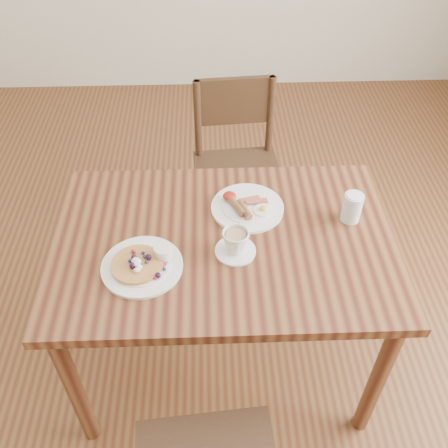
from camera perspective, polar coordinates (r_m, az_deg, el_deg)
The scene contains 7 objects.
ground at distance 2.34m, azimuth 0.00°, elevation -14.61°, with size 5.00×5.00×0.00m, color #562C18.
dining_table at distance 1.82m, azimuth 0.00°, elevation -3.84°, with size 1.20×0.80×0.75m.
chair_far at distance 2.50m, azimuth 1.51°, elevation 7.01°, with size 0.45×0.45×0.88m.
pancake_plate at distance 1.66m, azimuth -9.24°, elevation -4.54°, with size 0.27×0.27×0.06m.
breakfast_plate at distance 1.85m, azimuth 2.57°, elevation 1.98°, with size 0.27×0.27×0.04m.
teacup_saucer at distance 1.67m, azimuth 1.33°, elevation -2.17°, with size 0.14×0.14×0.09m.
water_glass at distance 1.84m, azimuth 14.42°, elevation 1.84°, with size 0.07×0.07×0.11m, color silver.
Camera 1 is at (-0.04, -1.22, 2.00)m, focal length 40.00 mm.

